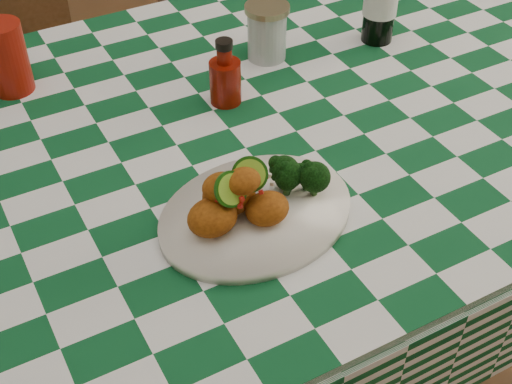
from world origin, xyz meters
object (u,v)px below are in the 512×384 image
ketchup_bottle (225,72)px  fried_chicken_pile (241,193)px  dining_table (233,275)px  mason_jar (267,32)px  red_tumbler (6,58)px  plate (256,214)px  wooden_chair_left (21,111)px  wooden_chair_right (266,30)px

ketchup_bottle → fried_chicken_pile: bearing=-112.6°
dining_table → mason_jar: 0.52m
red_tumbler → mason_jar: size_ratio=1.21×
plate → ketchup_bottle: size_ratio=2.47×
dining_table → red_tumbler: size_ratio=11.95×
fried_chicken_pile → wooden_chair_left: size_ratio=0.15×
red_tumbler → wooden_chair_left: bearing=83.3°
fried_chicken_pile → red_tumbler: red_tumbler is taller
dining_table → fried_chicken_pile: (-0.10, -0.23, 0.46)m
ketchup_bottle → wooden_chair_right: size_ratio=0.13×
wooden_chair_left → wooden_chair_right: (0.75, 0.05, 0.01)m
fried_chicken_pile → mason_jar: bearing=56.4°
fried_chicken_pile → mason_jar: (0.28, 0.42, -0.01)m
plate → red_tumbler: 0.60m
mason_jar → wooden_chair_left: 0.76m
dining_table → plate: plate is taller
fried_chicken_pile → wooden_chair_right: (0.58, 0.97, -0.35)m
ketchup_bottle → wooden_chair_right: (0.45, 0.66, -0.35)m
plate → mason_jar: bearing=58.9°
plate → ketchup_bottle: (0.10, 0.31, 0.06)m
plate → fried_chicken_pile: (-0.03, 0.00, 0.05)m
fried_chicken_pile → ketchup_bottle: size_ratio=1.11×
plate → wooden_chair_right: bearing=60.0°
red_tumbler → wooden_chair_left: size_ratio=0.14×
dining_table → wooden_chair_left: (-0.26, 0.69, 0.10)m
plate → fried_chicken_pile: 0.06m
plate → wooden_chair_left: 0.99m
wooden_chair_left → fried_chicken_pile: bearing=-82.3°
mason_jar → wooden_chair_right: (0.31, 0.55, -0.34)m
ketchup_bottle → red_tumbler: bearing=145.8°
dining_table → wooden_chair_left: size_ratio=1.69×
red_tumbler → wooden_chair_right: 0.97m
red_tumbler → ketchup_bottle: (0.34, -0.23, -0.01)m
fried_chicken_pile → wooden_chair_right: wooden_chair_right is taller
dining_table → mason_jar: size_ratio=14.45×
plate → wooden_chair_left: (-0.19, 0.92, -0.30)m
fried_chicken_pile → red_tumbler: 0.58m
ketchup_bottle → mason_jar: ketchup_bottle is taller
dining_table → red_tumbler: bearing=134.4°
ketchup_bottle → wooden_chair_left: 0.77m
plate → ketchup_bottle: 0.33m
fried_chicken_pile → ketchup_bottle: bearing=67.4°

